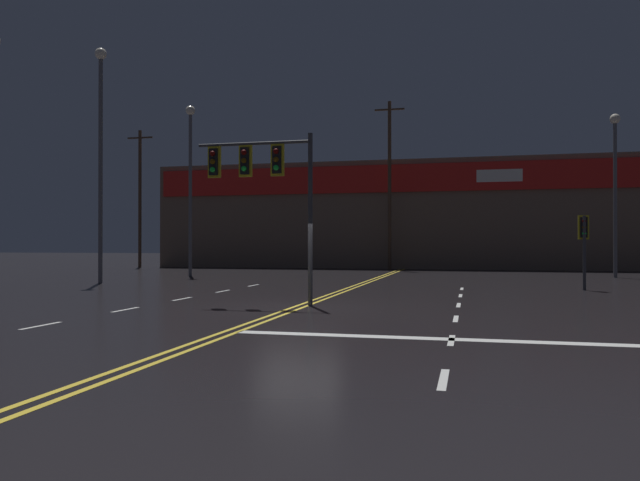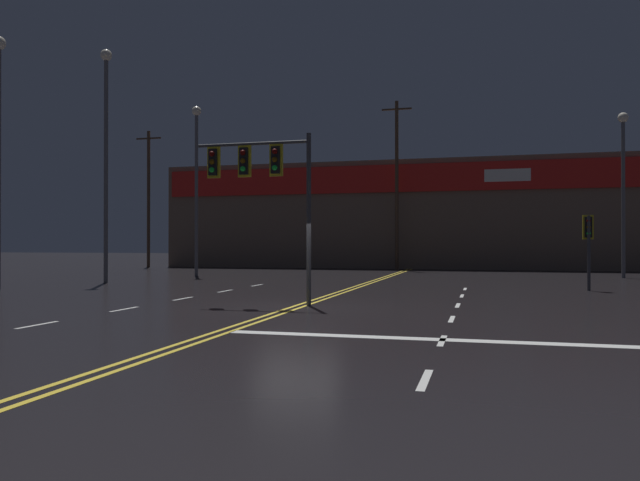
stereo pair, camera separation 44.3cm
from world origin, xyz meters
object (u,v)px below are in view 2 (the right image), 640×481
(traffic_signal_median, at_px, (259,173))
(streetlight_far_left, at_px, (196,169))
(streetlight_near_left, at_px, (106,137))
(streetlight_far_median, at_px, (623,172))
(traffic_signal_corner_northeast, at_px, (588,235))

(traffic_signal_median, height_order, streetlight_far_left, streetlight_far_left)
(traffic_signal_median, relative_size, streetlight_near_left, 0.46)
(streetlight_far_left, distance_m, streetlight_far_median, 24.35)
(streetlight_near_left, height_order, streetlight_far_left, streetlight_near_left)
(streetlight_near_left, bearing_deg, streetlight_far_left, 81.16)
(streetlight_near_left, xyz_separation_m, streetlight_far_left, (1.16, 7.45, -0.67))
(traffic_signal_median, xyz_separation_m, streetlight_far_median, (14.22, 19.44, 1.79))
(traffic_signal_median, xyz_separation_m, streetlight_far_left, (-9.85, 15.76, 2.29))
(traffic_signal_corner_northeast, relative_size, streetlight_far_left, 0.30)
(streetlight_near_left, relative_size, streetlight_far_median, 1.24)
(traffic_signal_corner_northeast, distance_m, streetlight_far_left, 22.19)
(traffic_signal_corner_northeast, bearing_deg, streetlight_near_left, -178.49)
(traffic_signal_corner_northeast, bearing_deg, streetlight_far_median, 72.24)
(traffic_signal_corner_northeast, xyz_separation_m, streetlight_near_left, (-21.84, -0.58, 4.83))
(traffic_signal_corner_northeast, bearing_deg, streetlight_far_left, 161.62)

